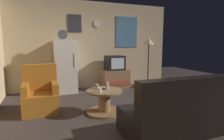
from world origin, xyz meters
TOP-DOWN VIEW (x-y plane):
  - ground_plane at (0.00, 0.00)m, footprint 12.00×12.00m
  - wall_with_art at (0.01, 2.45)m, footprint 5.20×0.12m
  - fridge at (-0.93, 2.07)m, footprint 0.60×0.62m
  - tv_stand at (0.59, 2.04)m, footprint 0.84×0.53m
  - crt_tv at (0.58, 2.03)m, footprint 0.54×0.51m
  - standing_lamp at (1.58, 1.70)m, footprint 0.32×0.32m
  - coffee_table at (-0.41, 0.12)m, footprint 0.72×0.72m
  - wine_glass at (-0.33, 0.16)m, footprint 0.05×0.05m
  - mug_ceramic_white at (-0.56, -0.02)m, footprint 0.08×0.08m
  - mug_ceramic_tan at (-0.51, 0.31)m, footprint 0.08×0.08m
  - remote_control at (-0.46, 0.18)m, footprint 0.15×0.05m
  - armchair at (-1.61, 0.67)m, footprint 0.68×0.68m
  - couch at (0.38, -1.12)m, footprint 1.70×0.80m
  - book_stack at (1.28, 1.89)m, footprint 0.21×0.17m

SIDE VIEW (x-z plane):
  - ground_plane at x=0.00m, z-range 0.00..0.00m
  - book_stack at x=1.28m, z-range 0.00..0.11m
  - coffee_table at x=-0.41m, z-range 0.00..0.47m
  - tv_stand at x=0.59m, z-range 0.00..0.59m
  - couch at x=0.38m, z-range -0.15..0.77m
  - armchair at x=-1.61m, z-range -0.14..0.82m
  - remote_control at x=-0.46m, z-range 0.47..0.49m
  - mug_ceramic_white at x=-0.56m, z-range 0.47..0.56m
  - mug_ceramic_tan at x=-0.51m, z-range 0.47..0.56m
  - wine_glass at x=-0.33m, z-range 0.47..0.62m
  - fridge at x=-0.93m, z-range -0.13..1.64m
  - crt_tv at x=0.58m, z-range 0.59..1.03m
  - wall_with_art at x=0.01m, z-range 0.01..2.69m
  - standing_lamp at x=1.58m, z-range 0.56..2.15m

